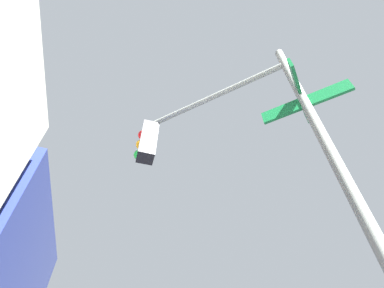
{
  "coord_description": "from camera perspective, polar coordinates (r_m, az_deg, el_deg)",
  "views": [
    {
      "loc": [
        -8.33,
        -5.38,
        1.57
      ],
      "look_at": [
        -6.02,
        -6.06,
        4.04
      ],
      "focal_mm": 24.69,
      "sensor_mm": 36.0,
      "label": 1
    }
  ],
  "objects": [
    {
      "name": "traffic_signal_near",
      "position": [
        3.56,
        6.87,
        -1.01
      ],
      "size": [
        2.39,
        2.35,
        5.74
      ],
      "color": "slate",
      "rests_on": "ground_plane"
    }
  ]
}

